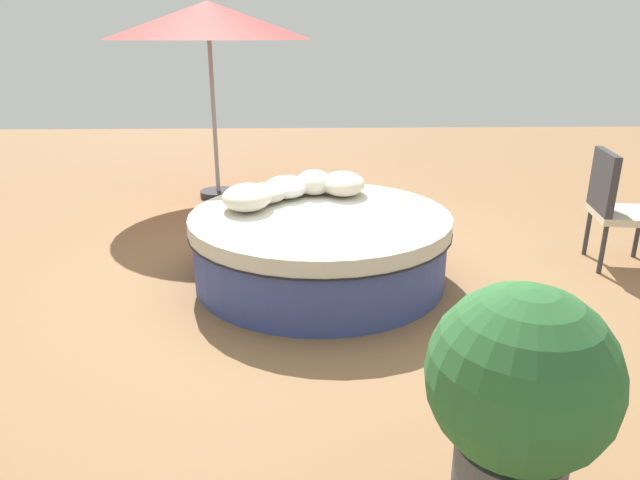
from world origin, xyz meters
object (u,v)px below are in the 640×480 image
round_bed (320,246)px  planter (519,395)px  throw_pillow_4 (247,197)px  patio_umbrella (208,22)px  throw_pillow_2 (286,187)px  throw_pillow_1 (314,182)px  throw_pillow_3 (264,193)px  patio_chair (615,202)px  throw_pillow_0 (343,184)px

round_bed → planter: size_ratio=1.98×
throw_pillow_4 → patio_umbrella: 2.83m
throw_pillow_2 → planter: 3.16m
round_bed → throw_pillow_1: bearing=-176.6°
throw_pillow_3 → planter: planter is taller
planter → patio_chair: bearing=146.7°
patio_chair → patio_umbrella: (-2.30, -3.64, 1.45)m
throw_pillow_1 → planter: planter is taller
throw_pillow_1 → planter: bearing=12.9°
throw_pillow_0 → throw_pillow_2: (0.04, -0.49, -0.01)m
patio_umbrella → throw_pillow_0: bearing=34.7°
throw_pillow_1 → throw_pillow_2: 0.25m
throw_pillow_4 → planter: bearing=25.4°
throw_pillow_0 → patio_chair: 2.28m
throw_pillow_3 → throw_pillow_0: bearing=107.4°
patio_umbrella → planter: patio_umbrella is taller
throw_pillow_4 → throw_pillow_0: bearing=118.2°
round_bed → throw_pillow_3: bearing=-127.4°
throw_pillow_2 → patio_umbrella: 2.60m
patio_umbrella → round_bed: bearing=24.6°
throw_pillow_0 → throw_pillow_4: bearing=-61.8°
throw_pillow_3 → patio_umbrella: size_ratio=0.19×
patio_chair → patio_umbrella: bearing=-112.1°
round_bed → throw_pillow_0: 0.70m
throw_pillow_0 → throw_pillow_3: (0.21, -0.67, -0.02)m
round_bed → planter: planter is taller
throw_pillow_1 → throw_pillow_4: throw_pillow_1 is taller
patio_umbrella → throw_pillow_3: bearing=17.9°
throw_pillow_4 → throw_pillow_3: bearing=150.1°
throw_pillow_0 → planter: planter is taller
throw_pillow_3 → planter: 3.06m
round_bed → patio_chair: bearing=95.7°
throw_pillow_0 → throw_pillow_1: throw_pillow_1 is taller
throw_pillow_4 → patio_umbrella: (-2.42, -0.59, 1.35)m
patio_umbrella → throw_pillow_4: bearing=13.7°
throw_pillow_0 → planter: 3.09m
throw_pillow_0 → throw_pillow_2: size_ratio=1.00×
throw_pillow_0 → throw_pillow_4: size_ratio=0.99×
throw_pillow_1 → planter: (3.08, 0.71, -0.06)m
throw_pillow_3 → patio_chair: (0.10, 2.93, -0.07)m
round_bed → throw_pillow_1: 0.70m
round_bed → throw_pillow_2: throw_pillow_2 is taller
throw_pillow_2 → throw_pillow_4: bearing=-38.0°
throw_pillow_2 → patio_chair: size_ratio=0.52×
throw_pillow_0 → throw_pillow_3: 0.70m
patio_chair → patio_umbrella: patio_umbrella is taller
throw_pillow_4 → patio_umbrella: patio_umbrella is taller
throw_pillow_1 → throw_pillow_2: size_ratio=0.81×
throw_pillow_2 → patio_umbrella: patio_umbrella is taller
round_bed → throw_pillow_0: size_ratio=4.02×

